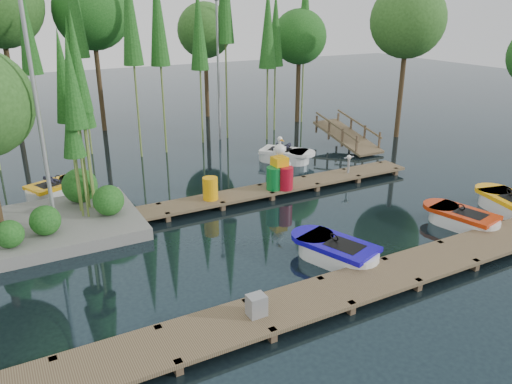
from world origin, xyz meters
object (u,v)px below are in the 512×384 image
boat_red (462,219)px  utility_cabinet (257,305)px  boat_blue (336,252)px  boat_yellow_far (57,189)px  drum_cluster (281,173)px  island (10,136)px  yellow_barrel (210,188)px

boat_red → utility_cabinet: bearing=177.3°
utility_cabinet → boat_blue: bearing=25.2°
boat_red → boat_yellow_far: 14.56m
boat_red → drum_cluster: (-3.72, 5.32, 0.63)m
island → boat_blue: 10.17m
boat_yellow_far → island: bearing=-117.7°
utility_cabinet → drum_cluster: drum_cluster is taller
boat_blue → boat_red: 5.04m
boat_blue → utility_cabinet: (-3.45, -1.62, 0.28)m
island → drum_cluster: island is taller
island → drum_cluster: bearing=-6.1°
boat_yellow_far → drum_cluster: 8.50m
island → boat_yellow_far: bearing=65.7°
boat_blue → island: bearing=121.4°
boat_blue → boat_yellow_far: (-6.18, 9.19, 0.00)m
boat_red → drum_cluster: bearing=112.1°
island → utility_cabinet: size_ratio=13.53×
island → utility_cabinet: island is taller
drum_cluster → boat_blue: bearing=-104.2°
drum_cluster → island: bearing=173.9°
utility_cabinet → yellow_barrel: size_ratio=0.62×
boat_red → boat_yellow_far: (-11.22, 9.29, 0.02)m
yellow_barrel → drum_cluster: 2.83m
yellow_barrel → drum_cluster: drum_cluster is taller
boat_yellow_far → drum_cluster: size_ratio=1.41×
boat_yellow_far → drum_cluster: bearing=-31.3°
boat_yellow_far → boat_blue: bearing=-59.5°
yellow_barrel → drum_cluster: bearing=-3.1°
island → boat_blue: bearing=-39.3°
island → boat_red: (12.59, -6.26, -2.93)m
island → utility_cabinet: 9.19m
boat_blue → yellow_barrel: 5.60m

